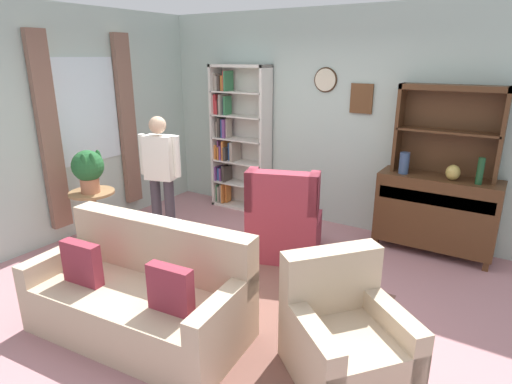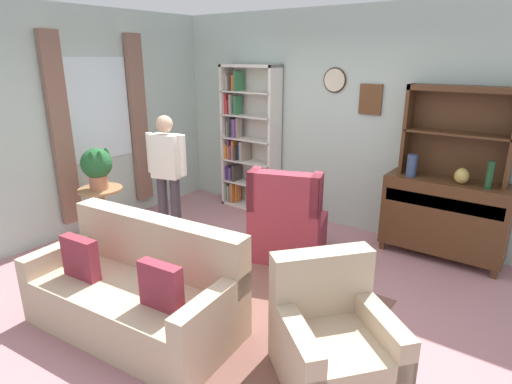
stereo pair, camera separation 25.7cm
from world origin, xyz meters
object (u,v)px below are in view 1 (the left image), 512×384
object	(u,v)px
wingback_chair	(284,224)
person_reading	(161,172)
vase_tall	(404,163)
vase_round	(453,172)
bottle_wine	(480,171)
plant_stand	(94,213)
bookshelf	(236,139)
couch_floral	(142,297)
potted_plant_large	(88,168)
armchair_floral	(345,340)
sideboard_hutch	(450,118)
sideboard	(436,211)

from	to	relation	value
wingback_chair	person_reading	distance (m)	1.58
vase_tall	wingback_chair	distance (m)	1.54
vase_round	bottle_wine	bearing A→B (deg)	-4.95
vase_round	plant_stand	size ratio (longest dim) A/B	0.24
bookshelf	couch_floral	size ratio (longest dim) A/B	1.12
potted_plant_large	bookshelf	bearing A→B (deg)	74.62
bookshelf	plant_stand	world-z (taller)	bookshelf
armchair_floral	potted_plant_large	distance (m)	3.41
vase_round	armchair_floral	bearing A→B (deg)	-95.97
couch_floral	potted_plant_large	xyz separation A→B (m)	(-1.70, 0.85, 0.67)
wingback_chair	plant_stand	xyz separation A→B (m)	(-2.04, -1.00, 0.04)
armchair_floral	vase_round	bearing A→B (deg)	84.03
vase_tall	potted_plant_large	world-z (taller)	potted_plant_large
bookshelf	sideboard_hutch	size ratio (longest dim) A/B	1.91
person_reading	couch_floral	bearing A→B (deg)	-51.63
bottle_wine	plant_stand	world-z (taller)	bottle_wine
wingback_chair	plant_stand	distance (m)	2.27
bookshelf	sideboard_hutch	distance (m)	2.90
wingback_chair	potted_plant_large	xyz separation A→B (m)	(-2.01, -1.02, 0.60)
sideboard	bottle_wine	distance (m)	0.68
sideboard	couch_floral	distance (m)	3.38
potted_plant_large	person_reading	world-z (taller)	person_reading
vase_tall	bottle_wine	distance (m)	0.78
sideboard	armchair_floral	bearing A→B (deg)	-92.83
bottle_wine	vase_tall	bearing A→B (deg)	179.34
sideboard_hutch	couch_floral	bearing A→B (deg)	-120.04
vase_round	armchair_floral	world-z (taller)	vase_round
wingback_chair	bottle_wine	bearing A→B (deg)	27.04
couch_floral	plant_stand	bearing A→B (deg)	153.11
sideboard_hutch	armchair_floral	size ratio (longest dim) A/B	1.02
bottle_wine	potted_plant_large	xyz separation A→B (m)	(-3.82, -1.95, -0.08)
bookshelf	sideboard_hutch	xyz separation A→B (m)	(2.85, 0.03, 0.52)
couch_floral	person_reading	xyz separation A→B (m)	(-1.10, 1.39, 0.59)
bottle_wine	vase_round	bearing A→B (deg)	175.05
couch_floral	plant_stand	xyz separation A→B (m)	(-1.73, 0.88, 0.11)
couch_floral	armchair_floral	distance (m)	1.66
potted_plant_large	sideboard_hutch	bearing A→B (deg)	32.01
vase_round	plant_stand	bearing A→B (deg)	-151.61
armchair_floral	plant_stand	xyz separation A→B (m)	(-3.34, 0.47, 0.14)
sideboard	sideboard_hutch	world-z (taller)	sideboard_hutch
bookshelf	person_reading	world-z (taller)	bookshelf
bookshelf	sideboard_hutch	world-z (taller)	bookshelf
bookshelf	person_reading	xyz separation A→B (m)	(0.01, -1.58, -0.14)
couch_floral	plant_stand	size ratio (longest dim) A/B	2.70
potted_plant_large	sideboard	bearing A→B (deg)	30.68
bookshelf	plant_stand	size ratio (longest dim) A/B	3.02
sideboard_hutch	couch_floral	world-z (taller)	sideboard_hutch
sideboard	vase_round	world-z (taller)	vase_round
armchair_floral	wingback_chair	xyz separation A→B (m)	(-1.30, 1.47, 0.09)
bookshelf	sideboard	bearing A→B (deg)	-1.69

